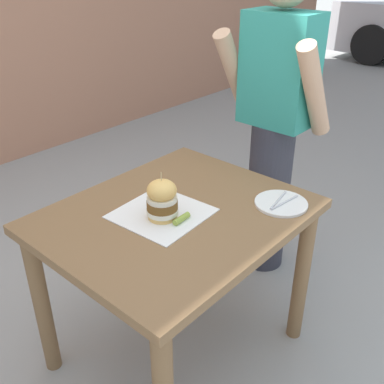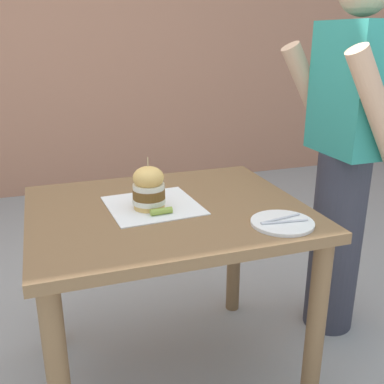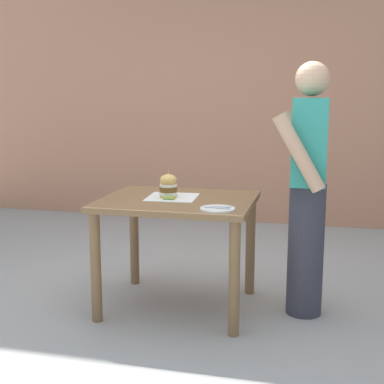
# 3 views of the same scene
# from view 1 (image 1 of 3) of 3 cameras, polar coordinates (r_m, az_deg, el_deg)

# --- Properties ---
(ground_plane) EXTENTS (80.00, 80.00, 0.00)m
(ground_plane) POSITION_cam_1_polar(r_m,az_deg,el_deg) (2.32, -1.74, -19.23)
(ground_plane) COLOR #9E9E99
(patio_table) EXTENTS (0.86, 1.03, 0.78)m
(patio_table) POSITION_cam_1_polar(r_m,az_deg,el_deg) (1.89, -2.02, -5.96)
(patio_table) COLOR brown
(patio_table) RESTS_ON ground
(serving_paper) EXTENTS (0.36, 0.36, 0.00)m
(serving_paper) POSITION_cam_1_polar(r_m,az_deg,el_deg) (1.81, -3.85, -2.71)
(serving_paper) COLOR white
(serving_paper) RESTS_ON patio_table
(sandwich) EXTENTS (0.13, 0.13, 0.20)m
(sandwich) POSITION_cam_1_polar(r_m,az_deg,el_deg) (1.74, -3.83, -0.95)
(sandwich) COLOR #E5B25B
(sandwich) RESTS_ON serving_paper
(pickle_spear) EXTENTS (0.03, 0.08, 0.02)m
(pickle_spear) POSITION_cam_1_polar(r_m,az_deg,el_deg) (1.74, -1.34, -3.41)
(pickle_spear) COLOR #8EA83D
(pickle_spear) RESTS_ON serving_paper
(side_plate_with_forks) EXTENTS (0.22, 0.22, 0.02)m
(side_plate_with_forks) POSITION_cam_1_polar(r_m,az_deg,el_deg) (1.90, 11.24, -1.41)
(side_plate_with_forks) COLOR white
(side_plate_with_forks) RESTS_ON patio_table
(diner_across_table) EXTENTS (0.55, 0.35, 1.69)m
(diner_across_table) POSITION_cam_1_polar(r_m,az_deg,el_deg) (2.45, 10.37, 8.23)
(diner_across_table) COLOR #33333D
(diner_across_table) RESTS_ON ground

